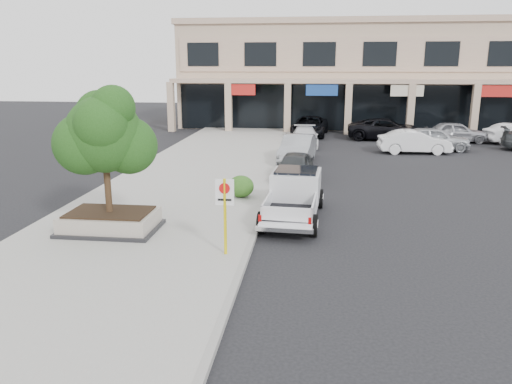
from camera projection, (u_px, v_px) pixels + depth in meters
ground at (300, 247)px, 15.90m from camera, size 120.00×120.00×0.00m
sidewalk at (181, 193)px, 22.29m from camera, size 8.00×52.00×0.15m
curb at (269, 195)px, 21.83m from camera, size 0.20×52.00×0.15m
strip_mall at (400, 74)px, 46.43m from camera, size 40.55×12.43×9.50m
planter at (110, 221)px, 16.92m from camera, size 3.20×2.20×0.68m
planter_tree at (110, 134)px, 16.33m from camera, size 2.90×2.55×4.00m
no_parking_sign at (225, 206)px, 14.52m from camera, size 0.55×0.09×2.30m
hedge at (241, 186)px, 21.14m from camera, size 1.10×0.99×0.93m
pickup_truck at (293, 197)px, 18.51m from camera, size 2.35×5.58×1.72m
curb_car_a at (295, 167)px, 24.79m from camera, size 2.00×4.23×1.40m
curb_car_b at (298, 149)px, 29.39m from camera, size 2.22×5.05×1.61m
curb_car_c at (305, 137)px, 35.21m from camera, size 2.00×4.66×1.34m
curb_car_d at (310, 126)px, 40.35m from camera, size 3.14×5.91×1.58m
lot_car_a at (433, 139)px, 33.41m from camera, size 4.88×2.25×1.62m
lot_car_b at (414, 142)px, 32.45m from camera, size 4.66×1.86×1.51m
lot_car_d at (386, 129)px, 38.23m from camera, size 6.09×3.19×1.64m
lot_car_e at (456, 132)px, 37.05m from camera, size 4.54×1.90×1.53m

